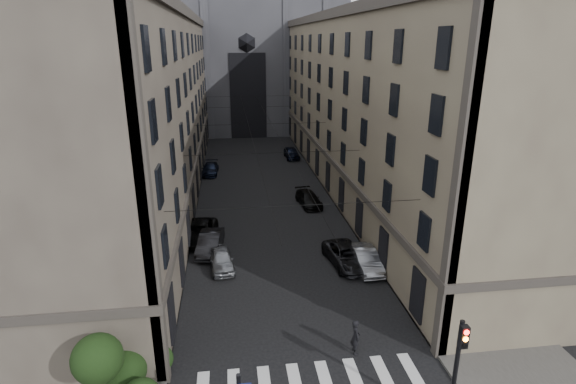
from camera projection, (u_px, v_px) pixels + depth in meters
name	position (u px, v px, depth m)	size (l,w,h in m)	color
sidewalk_left	(167.00, 191.00, 49.69)	(7.00, 80.00, 0.15)	#383533
sidewalk_right	(352.00, 184.00, 52.32)	(7.00, 80.00, 0.15)	#383533
zebra_crossing	(311.00, 384.00, 21.93)	(11.00, 3.20, 0.01)	beige
building_left	(130.00, 108.00, 46.34)	(13.60, 60.60, 18.85)	#453D35
building_right	(381.00, 103.00, 49.70)	(13.60, 60.60, 18.85)	brown
gothic_tower	(244.00, 29.00, 81.87)	(35.00, 23.00, 58.00)	#2D2D33
traffic_light_right	(458.00, 361.00, 18.68)	(0.34, 0.50, 5.20)	black
shrub_cluster	(122.00, 371.00, 20.26)	(3.90, 4.40, 3.90)	black
tram_wires	(261.00, 125.00, 48.35)	(14.00, 60.00, 0.43)	black
car_left_near	(221.00, 259.00, 32.94)	(1.66, 4.12, 1.40)	slate
car_left_midnear	(210.00, 243.00, 35.45)	(1.65, 4.74, 1.56)	black
car_left_midfar	(200.00, 232.00, 37.56)	(2.47, 5.35, 1.49)	black
car_left_far	(210.00, 169.00, 56.09)	(1.91, 4.69, 1.36)	black
car_right_near	(365.00, 259.00, 32.86)	(1.59, 4.57, 1.51)	gray
car_right_midnear	(347.00, 256.00, 33.42)	(2.41, 5.23, 1.45)	black
car_right_midfar	(309.00, 199.00, 45.55)	(1.89, 4.66, 1.35)	black
car_right_far	(292.00, 153.00, 63.64)	(1.83, 4.54, 1.55)	black
pedestrian	(355.00, 337.00, 23.88)	(0.73, 0.48, 1.99)	black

